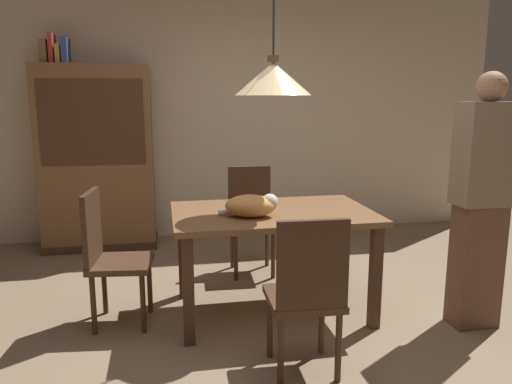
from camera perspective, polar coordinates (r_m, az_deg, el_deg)
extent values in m
plane|color=#847056|center=(3.29, 1.32, -16.98)|extent=(10.00, 10.00, 0.00)
cube|color=beige|center=(5.52, -4.49, 10.03)|extent=(6.40, 0.10, 2.90)
cube|color=brown|center=(3.48, 1.90, -2.51)|extent=(1.40, 0.90, 0.04)
cube|color=#472D1E|center=(3.15, -7.83, -11.30)|extent=(0.07, 0.07, 0.71)
cube|color=#472D1E|center=(3.43, 13.65, -9.60)|extent=(0.07, 0.07, 0.71)
cube|color=#472D1E|center=(3.88, -8.47, -6.95)|extent=(0.07, 0.07, 0.71)
cube|color=#472D1E|center=(4.11, 9.16, -5.93)|extent=(0.07, 0.07, 0.71)
cube|color=#472D1E|center=(2.84, 5.50, -12.17)|extent=(0.41, 0.41, 0.04)
cube|color=#40291B|center=(2.58, 6.59, -8.40)|extent=(0.38, 0.05, 0.48)
cylinder|color=#472D1E|center=(3.11, 7.62, -14.59)|extent=(0.04, 0.04, 0.41)
cylinder|color=#472D1E|center=(3.04, 1.62, -15.11)|extent=(0.04, 0.04, 0.41)
cylinder|color=#472D1E|center=(2.84, 9.52, -17.30)|extent=(0.04, 0.04, 0.41)
cylinder|color=#472D1E|center=(2.76, 2.88, -18.00)|extent=(0.04, 0.04, 0.41)
cube|color=#472D1E|center=(4.31, -0.46, -3.94)|extent=(0.42, 0.42, 0.04)
cube|color=#40291B|center=(4.43, -0.79, -0.09)|extent=(0.38, 0.05, 0.48)
cylinder|color=#472D1E|center=(4.21, -2.34, -7.53)|extent=(0.04, 0.04, 0.41)
cylinder|color=#472D1E|center=(4.25, 1.99, -7.34)|extent=(0.04, 0.04, 0.41)
cylinder|color=#472D1E|center=(4.51, -2.76, -6.25)|extent=(0.04, 0.04, 0.41)
cylinder|color=#472D1E|center=(4.55, 1.27, -6.08)|extent=(0.04, 0.04, 0.41)
cube|color=#472D1E|center=(3.50, -15.34, -7.97)|extent=(0.44, 0.44, 0.04)
cube|color=#40291B|center=(3.46, -18.49, -3.85)|extent=(0.08, 0.38, 0.48)
cylinder|color=#472D1E|center=(3.40, -12.94, -12.46)|extent=(0.04, 0.04, 0.41)
cylinder|color=#472D1E|center=(3.69, -12.22, -10.49)|extent=(0.04, 0.04, 0.41)
cylinder|color=#472D1E|center=(3.46, -18.31, -12.31)|extent=(0.04, 0.04, 0.41)
cylinder|color=#472D1E|center=(3.75, -17.14, -10.40)|extent=(0.04, 0.04, 0.41)
ellipsoid|color=#E59951|center=(3.29, -0.64, -1.61)|extent=(0.38, 0.29, 0.15)
sphere|color=white|center=(3.29, 1.60, -1.16)|extent=(0.11, 0.11, 0.11)
cylinder|color=white|center=(3.34, -2.83, -2.31)|extent=(0.18, 0.04, 0.04)
cone|color=beige|center=(3.38, 2.01, 12.98)|extent=(0.52, 0.52, 0.22)
cylinder|color=#513D23|center=(3.39, 2.02, 15.17)|extent=(0.08, 0.08, 0.04)
cube|color=brown|center=(5.23, -17.89, 3.71)|extent=(1.10, 0.44, 1.85)
cube|color=#472D1E|center=(4.98, -18.45, 7.61)|extent=(0.97, 0.01, 0.81)
cube|color=#472D1E|center=(5.41, -17.33, -5.62)|extent=(1.12, 0.45, 0.08)
cube|color=brown|center=(5.28, -23.23, 14.69)|extent=(0.06, 0.24, 0.22)
cube|color=#B73833|center=(5.27, -22.52, 15.08)|extent=(0.04, 0.22, 0.28)
cube|color=gold|center=(5.26, -21.85, 14.59)|extent=(0.04, 0.20, 0.18)
cube|color=#384C93|center=(5.25, -21.15, 14.98)|extent=(0.06, 0.24, 0.24)
cube|color=brown|center=(3.67, 24.08, -7.78)|extent=(0.30, 0.20, 0.84)
cube|color=#84705B|center=(3.51, 25.05, 4.00)|extent=(0.36, 0.22, 0.67)
sphere|color=#A37A5B|center=(3.49, 25.63, 10.94)|extent=(0.19, 0.19, 0.19)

